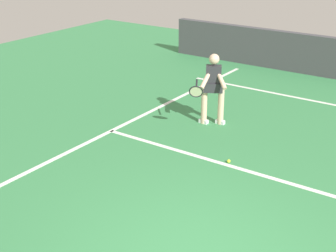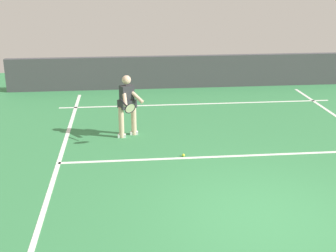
{
  "view_description": "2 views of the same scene",
  "coord_description": "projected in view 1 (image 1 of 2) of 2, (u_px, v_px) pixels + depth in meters",
  "views": [
    {
      "loc": [
        -2.69,
        4.53,
        4.09
      ],
      "look_at": [
        1.45,
        -1.45,
        1.07
      ],
      "focal_mm": 52.95,
      "sensor_mm": 36.0,
      "label": 1
    },
    {
      "loc": [
        2.32,
        6.61,
        3.93
      ],
      "look_at": [
        1.47,
        -1.62,
        1.12
      ],
      "focal_mm": 48.85,
      "sensor_mm": 36.0,
      "label": 2
    }
  ],
  "objects": [
    {
      "name": "service_line_marking",
      "position": [
        278.0,
        180.0,
        8.44
      ],
      "size": [
        7.48,
        0.1,
        0.01
      ],
      "primitive_type": "cube",
      "color": "white",
      "rests_on": "ground"
    },
    {
      "name": "tennis_player",
      "position": [
        213.0,
        87.0,
        10.45
      ],
      "size": [
        0.68,
        1.14,
        1.55
      ],
      "color": "beige",
      "rests_on": "ground"
    },
    {
      "name": "sideline_right_marking",
      "position": [
        8.0,
        181.0,
        8.39
      ],
      "size": [
        0.1,
        16.83,
        0.01
      ],
      "primitive_type": "cube",
      "color": "white",
      "rests_on": "ground"
    },
    {
      "name": "tennis_ball_far",
      "position": [
        229.0,
        161.0,
        9.03
      ],
      "size": [
        0.07,
        0.07,
        0.07
      ],
      "primitive_type": "sphere",
      "color": "#D1E533",
      "rests_on": "ground"
    }
  ]
}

